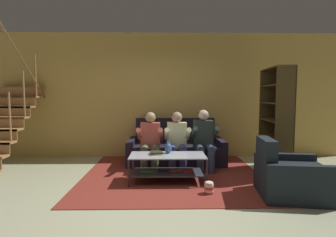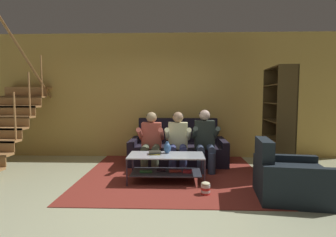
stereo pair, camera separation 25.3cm
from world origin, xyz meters
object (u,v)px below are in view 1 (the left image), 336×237
object	(u,v)px
couch	(176,149)
coffee_table	(168,164)
popcorn_tub	(209,188)
bookshelf	(277,125)
book_stack	(156,153)
person_seated_left	(150,139)
armchair	(290,177)
person_seated_right	(204,138)
vase	(168,148)
person_seated_middle	(177,139)

from	to	relation	value
couch	coffee_table	distance (m)	1.32
popcorn_tub	coffee_table	bearing A→B (deg)	135.92
bookshelf	book_stack	bearing A→B (deg)	-165.98
person_seated_left	book_stack	bearing A→B (deg)	-79.09
person_seated_left	coffee_table	world-z (taller)	person_seated_left
armchair	popcorn_tub	size ratio (longest dim) A/B	5.20
person_seated_right	book_stack	xyz separation A→B (m)	(-0.91, -0.70, -0.15)
bookshelf	armchair	xyz separation A→B (m)	(-0.36, -1.30, -0.60)
coffee_table	vase	size ratio (longest dim) A/B	6.33
coffee_table	person_seated_left	bearing A→B (deg)	114.47
person_seated_left	popcorn_tub	distance (m)	1.68
person_seated_middle	person_seated_right	xyz separation A→B (m)	(0.52, 0.00, 0.02)
person_seated_left	person_seated_right	world-z (taller)	person_seated_right
person_seated_middle	person_seated_right	bearing A→B (deg)	0.40
couch	coffee_table	bearing A→B (deg)	-98.47
person_seated_left	bookshelf	bearing A→B (deg)	-2.83
person_seated_middle	coffee_table	world-z (taller)	person_seated_middle
coffee_table	bookshelf	world-z (taller)	bookshelf
person_seated_left	vase	size ratio (longest dim) A/B	5.67
armchair	popcorn_tub	distance (m)	1.16
person_seated_right	popcorn_tub	size ratio (longest dim) A/B	6.08
popcorn_tub	person_seated_middle	bearing A→B (deg)	107.16
vase	book_stack	size ratio (longest dim) A/B	0.88
person_seated_left	couch	bearing A→B (deg)	47.80
person_seated_left	vase	world-z (taller)	person_seated_left
popcorn_tub	person_seated_right	bearing A→B (deg)	84.67
book_stack	coffee_table	bearing A→B (deg)	-9.31
person_seated_right	couch	bearing A→B (deg)	132.39
couch	bookshelf	size ratio (longest dim) A/B	1.03
book_stack	popcorn_tub	distance (m)	1.07
couch	vase	xyz separation A→B (m)	(-0.19, -1.18, 0.26)
bookshelf	popcorn_tub	world-z (taller)	bookshelf
person_seated_left	armchair	world-z (taller)	person_seated_left
vase	book_stack	bearing A→B (deg)	-155.22
coffee_table	book_stack	xyz separation A→B (m)	(-0.20, 0.03, 0.18)
person_seated_middle	bookshelf	bearing A→B (deg)	-3.62
person_seated_middle	person_seated_left	bearing A→B (deg)	-179.97
couch	person_seated_middle	bearing A→B (deg)	-90.00
popcorn_tub	book_stack	bearing A→B (deg)	142.43
person_seated_middle	vase	world-z (taller)	person_seated_middle
bookshelf	person_seated_left	bearing A→B (deg)	177.17
vase	popcorn_tub	size ratio (longest dim) A/B	1.03
person_seated_left	coffee_table	size ratio (longest dim) A/B	0.90
person_seated_left	armchair	size ratio (longest dim) A/B	1.13
vase	bookshelf	size ratio (longest dim) A/B	0.10
coffee_table	bookshelf	xyz separation A→B (m)	(2.10, 0.60, 0.58)
book_stack	bookshelf	xyz separation A→B (m)	(2.29, 0.57, 0.40)
book_stack	armchair	bearing A→B (deg)	-20.54
armchair	popcorn_tub	bearing A→B (deg)	174.26
coffee_table	vase	world-z (taller)	vase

